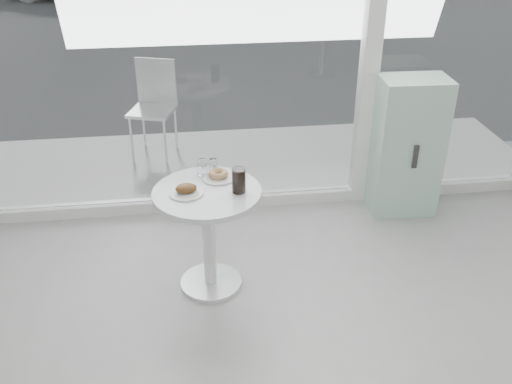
{
  "coord_description": "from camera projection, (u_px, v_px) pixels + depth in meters",
  "views": [
    {
      "loc": [
        -0.6,
        -1.38,
        2.59
      ],
      "look_at": [
        -0.2,
        1.7,
        0.85
      ],
      "focal_mm": 40.0,
      "sensor_mm": 36.0,
      "label": 1
    }
  ],
  "objects": [
    {
      "name": "patio_deck",
      "position": [
        249.0,
        162.0,
        5.8
      ],
      "size": [
        5.6,
        1.6,
        0.05
      ],
      "primitive_type": "cube",
      "color": "silver",
      "rests_on": "ground"
    },
    {
      "name": "storefront",
      "position": [
        270.0,
        7.0,
        4.3
      ],
      "size": [
        5.0,
        0.14,
        3.0
      ],
      "color": "white",
      "rests_on": "ground"
    },
    {
      "name": "mint_cabinet",
      "position": [
        407.0,
        147.0,
        4.76
      ],
      "size": [
        0.56,
        0.4,
        1.18
      ],
      "rotation": [
        0.0,
        0.0,
        -0.04
      ],
      "color": "#99C4AB",
      "rests_on": "ground"
    },
    {
      "name": "cola_glass",
      "position": [
        239.0,
        181.0,
        3.69
      ],
      "size": [
        0.09,
        0.09,
        0.17
      ],
      "color": "white",
      "rests_on": "main_table"
    },
    {
      "name": "patio_chair",
      "position": [
        154.0,
        102.0,
        5.71
      ],
      "size": [
        0.52,
        0.52,
        0.95
      ],
      "rotation": [
        0.0,
        0.0,
        -0.31
      ],
      "color": "white",
      "rests_on": "patio_deck"
    },
    {
      "name": "plate_fritter",
      "position": [
        187.0,
        190.0,
        3.69
      ],
      "size": [
        0.23,
        0.23,
        0.07
      ],
      "color": "silver",
      "rests_on": "main_table"
    },
    {
      "name": "water_tumbler_b",
      "position": [
        214.0,
        167.0,
        3.93
      ],
      "size": [
        0.07,
        0.07,
        0.11
      ],
      "color": "white",
      "rests_on": "main_table"
    },
    {
      "name": "main_table",
      "position": [
        208.0,
        219.0,
        3.85
      ],
      "size": [
        0.72,
        0.72,
        0.77
      ],
      "color": "white",
      "rests_on": "ground"
    },
    {
      "name": "plate_donut",
      "position": [
        218.0,
        175.0,
        3.88
      ],
      "size": [
        0.23,
        0.23,
        0.06
      ],
      "color": "silver",
      "rests_on": "main_table"
    },
    {
      "name": "water_tumbler_a",
      "position": [
        202.0,
        168.0,
        3.91
      ],
      "size": [
        0.07,
        0.07,
        0.11
      ],
      "color": "white",
      "rests_on": "main_table"
    },
    {
      "name": "room_shell",
      "position": [
        508.0,
        274.0,
        1.11
      ],
      "size": [
        6.0,
        6.0,
        6.0
      ],
      "color": "white",
      "rests_on": "ground"
    }
  ]
}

